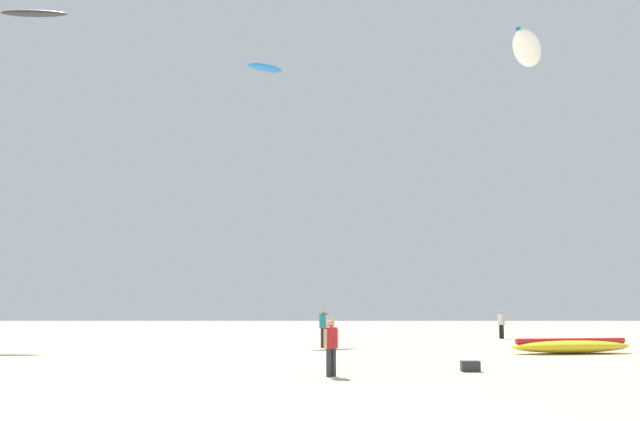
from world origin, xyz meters
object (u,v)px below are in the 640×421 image
kite_grounded_near (569,346)px  kite_aloft_1 (526,49)px  kite_aloft_3 (264,68)px  person_midground (500,322)px  person_foreground (330,343)px  kite_aloft_4 (33,13)px  person_left (322,325)px  cooler_box (469,366)px

kite_grounded_near → kite_aloft_1: (-1.16, 0.45, 12.72)m
kite_aloft_3 → person_midground: bearing=-11.6°
person_midground → kite_aloft_3: bearing=140.5°
person_foreground → kite_aloft_4: kite_aloft_4 is taller
person_midground → kite_aloft_1: (-1.18, -10.61, 12.09)m
person_left → kite_aloft_3: kite_aloft_3 is taller
kite_grounded_near → kite_aloft_1: bearing=158.8°
person_left → cooler_box: bearing=-104.7°
person_left → kite_aloft_3: bearing=72.3°
person_foreground → kite_grounded_near: (9.87, 8.67, -0.64)m
kite_grounded_near → kite_aloft_4: size_ratio=1.28×
person_midground → kite_aloft_1: 16.13m
kite_aloft_1 → kite_aloft_3: kite_aloft_3 is taller
person_midground → cooler_box: size_ratio=2.81×
kite_grounded_near → cooler_box: size_ratio=9.38×
cooler_box → person_foreground: bearing=-161.3°
person_midground → kite_aloft_3: (-13.68, 2.81, 15.77)m
kite_grounded_near → kite_aloft_4: (-28.01, 12.92, 19.59)m
cooler_box → kite_aloft_3: kite_aloft_3 is taller
person_left → kite_aloft_4: size_ratio=0.43×
kite_grounded_near → person_left: bearing=160.8°
person_left → kite_grounded_near: (10.01, -3.50, -0.75)m
cooler_box → kite_aloft_1: kite_aloft_1 is taller
kite_aloft_1 → kite_grounded_near: bearing=-21.2°
kite_aloft_1 → cooler_box: bearing=-120.1°
person_foreground → kite_grounded_near: bearing=90.6°
person_foreground → cooler_box: bearing=68.0°
kite_grounded_near → cooler_box: 9.16m
cooler_box → kite_aloft_4: (-22.39, 20.15, 19.72)m
kite_aloft_1 → kite_aloft_4: size_ratio=1.08×
kite_grounded_near → kite_aloft_1: size_ratio=1.19×
kite_aloft_4 → person_left: bearing=-27.6°
person_foreground → person_left: (-0.15, 12.17, 0.11)m
cooler_box → kite_aloft_3: size_ratio=0.23×
kite_grounded_near → cooler_box: bearing=-127.8°
kite_aloft_4 → cooler_box: bearing=-42.0°
person_midground → person_foreground: bearing=-144.5°
kite_aloft_1 → kite_aloft_4: bearing=155.1°
kite_aloft_1 → kite_aloft_4: kite_aloft_4 is taller
person_left → kite_aloft_1: 15.19m
person_left → cooler_box: 11.63m
person_foreground → kite_aloft_1: 17.46m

